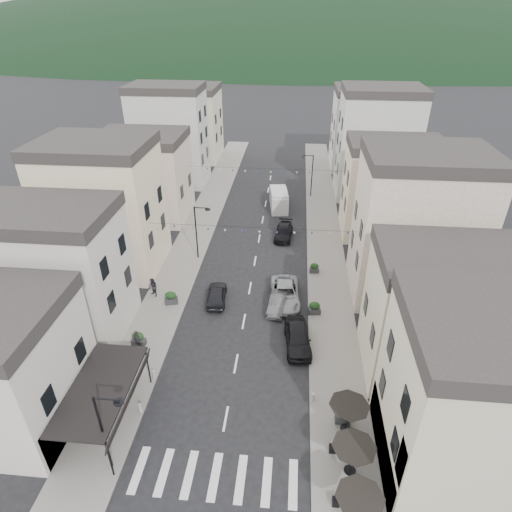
# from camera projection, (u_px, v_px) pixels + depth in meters

# --- Properties ---
(ground) EXTENTS (700.00, 700.00, 0.00)m
(ground) POSITION_uv_depth(u_px,v_px,m) (208.00, 512.00, 22.91)
(ground) COLOR black
(ground) RESTS_ON ground
(sidewalk_left) EXTENTS (4.00, 76.00, 0.12)m
(sidewalk_left) POSITION_uv_depth(u_px,v_px,m) (197.00, 231.00, 50.88)
(sidewalk_left) COLOR slate
(sidewalk_left) RESTS_ON ground
(sidewalk_right) EXTENTS (4.00, 76.00, 0.12)m
(sidewalk_right) POSITION_uv_depth(u_px,v_px,m) (324.00, 237.00, 49.66)
(sidewalk_right) COLOR slate
(sidewalk_right) RESTS_ON ground
(hill_backdrop) EXTENTS (640.00, 360.00, 70.00)m
(hill_backdrop) POSITION_uv_depth(u_px,v_px,m) (295.00, 44.00, 279.67)
(hill_backdrop) COLOR black
(hill_backdrop) RESTS_ON ground
(bistro_building) EXTENTS (10.00, 8.00, 10.00)m
(bistro_building) POSITION_uv_depth(u_px,v_px,m) (487.00, 409.00, 22.61)
(bistro_building) COLOR beige
(bistro_building) RESTS_ON ground
(boutique_awning) EXTENTS (3.77, 7.50, 3.28)m
(boutique_awning) POSITION_uv_depth(u_px,v_px,m) (104.00, 389.00, 26.19)
(boutique_awning) COLOR black
(boutique_awning) RESTS_ON ground
(buildings_row_left) EXTENTS (10.20, 54.16, 14.00)m
(buildings_row_left) POSITION_uv_depth(u_px,v_px,m) (148.00, 165.00, 53.27)
(buildings_row_left) COLOR beige
(buildings_row_left) RESTS_ON ground
(buildings_row_right) EXTENTS (10.20, 54.16, 14.50)m
(buildings_row_right) POSITION_uv_depth(u_px,v_px,m) (387.00, 174.00, 49.83)
(buildings_row_right) COLOR beige
(buildings_row_right) RESTS_ON ground
(cafe_terrace) EXTENTS (2.50, 8.10, 2.53)m
(cafe_terrace) POSITION_uv_depth(u_px,v_px,m) (354.00, 450.00, 23.48)
(cafe_terrace) COLOR black
(cafe_terrace) RESTS_ON ground
(streetlamp_left_near) EXTENTS (1.70, 0.56, 6.00)m
(streetlamp_left_near) POSITION_uv_depth(u_px,v_px,m) (106.00, 426.00, 23.21)
(streetlamp_left_near) COLOR black
(streetlamp_left_near) RESTS_ON ground
(streetlamp_left_far) EXTENTS (1.70, 0.56, 6.00)m
(streetlamp_left_far) POSITION_uv_depth(u_px,v_px,m) (198.00, 227.00, 43.75)
(streetlamp_left_far) COLOR black
(streetlamp_left_far) RESTS_ON ground
(streetlamp_right_far) EXTENTS (1.70, 0.56, 6.00)m
(streetlamp_right_far) POSITION_uv_depth(u_px,v_px,m) (310.00, 171.00, 58.21)
(streetlamp_right_far) COLOR black
(streetlamp_right_far) RESTS_ON ground
(bollards) EXTENTS (11.66, 10.26, 0.60)m
(bollards) POSITION_uv_depth(u_px,v_px,m) (224.00, 421.00, 27.40)
(bollards) COLOR gray
(bollards) RESTS_ON ground
(bunting_near) EXTENTS (19.00, 0.28, 0.62)m
(bunting_near) POSITION_uv_depth(u_px,v_px,m) (251.00, 231.00, 38.85)
(bunting_near) COLOR black
(bunting_near) RESTS_ON ground
(bunting_far) EXTENTS (19.00, 0.28, 0.62)m
(bunting_far) POSITION_uv_depth(u_px,v_px,m) (264.00, 171.00, 52.55)
(bunting_far) COLOR black
(bunting_far) RESTS_ON ground
(parked_car_a) EXTENTS (2.45, 5.03, 1.65)m
(parked_car_a) POSITION_uv_depth(u_px,v_px,m) (298.00, 337.00, 33.62)
(parked_car_a) COLOR black
(parked_car_a) RESTS_ON ground
(parked_car_b) EXTENTS (1.88, 4.15, 1.32)m
(parked_car_b) POSITION_uv_depth(u_px,v_px,m) (278.00, 302.00, 37.86)
(parked_car_b) COLOR #38373A
(parked_car_b) RESTS_ON ground
(parked_car_c) EXTENTS (2.97, 5.78, 1.56)m
(parked_car_c) POSITION_uv_depth(u_px,v_px,m) (285.00, 293.00, 38.79)
(parked_car_c) COLOR #92959A
(parked_car_c) RESTS_ON ground
(parked_car_d) EXTENTS (2.21, 4.79, 1.36)m
(parked_car_d) POSITION_uv_depth(u_px,v_px,m) (284.00, 232.00, 49.41)
(parked_car_d) COLOR black
(parked_car_d) RESTS_ON ground
(parked_car_e) EXTENTS (2.05, 4.33, 1.43)m
(parked_car_e) POSITION_uv_depth(u_px,v_px,m) (217.00, 294.00, 38.77)
(parked_car_e) COLOR black
(parked_car_e) RESTS_ON ground
(delivery_van) EXTENTS (2.76, 5.59, 2.57)m
(delivery_van) POSITION_uv_depth(u_px,v_px,m) (279.00, 199.00, 56.18)
(delivery_van) COLOR #BAB9BC
(delivery_van) RESTS_ON ground
(pedestrian_a) EXTENTS (0.64, 0.50, 1.54)m
(pedestrian_a) POSITION_uv_depth(u_px,v_px,m) (137.00, 340.00, 33.31)
(pedestrian_a) COLOR black
(pedestrian_a) RESTS_ON sidewalk_left
(pedestrian_b) EXTENTS (1.15, 1.12, 1.87)m
(pedestrian_b) POSITION_uv_depth(u_px,v_px,m) (153.00, 288.00, 39.12)
(pedestrian_b) COLOR #25202B
(pedestrian_b) RESTS_ON sidewalk_left
(planter_la) EXTENTS (1.16, 0.76, 1.21)m
(planter_la) POSITION_uv_depth(u_px,v_px,m) (138.00, 339.00, 33.67)
(planter_la) COLOR #2E2E31
(planter_la) RESTS_ON sidewalk_left
(planter_lb) EXTENTS (1.23, 0.86, 1.25)m
(planter_lb) POSITION_uv_depth(u_px,v_px,m) (171.00, 298.00, 38.32)
(planter_lb) COLOR #2A2A2C
(planter_lb) RESTS_ON sidewalk_left
(planter_ra) EXTENTS (0.95, 0.53, 1.07)m
(planter_ra) POSITION_uv_depth(u_px,v_px,m) (343.00, 416.00, 27.44)
(planter_ra) COLOR #2A2B2D
(planter_ra) RESTS_ON sidewalk_right
(planter_rb) EXTENTS (1.14, 0.72, 1.20)m
(planter_rb) POSITION_uv_depth(u_px,v_px,m) (314.00, 308.00, 37.08)
(planter_rb) COLOR #2B2C2E
(planter_rb) RESTS_ON sidewalk_right
(planter_rc) EXTENTS (0.97, 0.59, 1.05)m
(planter_rc) POSITION_uv_depth(u_px,v_px,m) (314.00, 268.00, 42.80)
(planter_rc) COLOR #2E2F31
(planter_rc) RESTS_ON sidewalk_right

